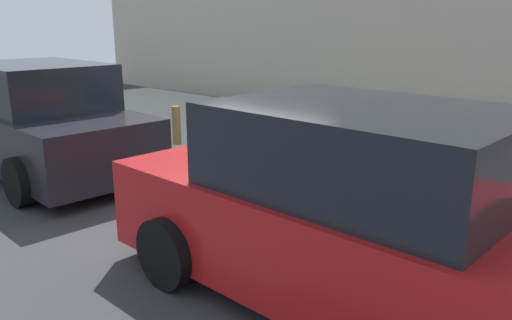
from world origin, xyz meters
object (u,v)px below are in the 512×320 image
Objects in this scene: suitcase_red_6 at (259,141)px; suitcase_black_7 at (238,139)px; suitcase_black_0 at (442,178)px; suitcase_olive_5 at (282,150)px; fire_hydrant at (205,123)px; suitcase_navy_2 at (363,167)px; suitcase_silver_3 at (333,157)px; bollard_post at (177,125)px; parked_car_red_0 at (362,215)px; suitcase_maroon_4 at (305,154)px; suitcase_teal_1 at (404,170)px; parked_car_charcoal_1 at (41,122)px.

suitcase_red_6 is 0.48m from suitcase_black_7.
suitcase_black_0 is 1.17× the size of suitcase_black_7.
fire_hydrant is at bearing -1.39° from suitcase_olive_5.
suitcase_navy_2 is 2.35m from suitcase_black_7.
suitcase_navy_2 is at bearing 179.69° from suitcase_red_6.
suitcase_red_6 is (1.34, 0.07, 0.02)m from suitcase_silver_3.
parked_car_red_0 is at bearing 156.96° from bollard_post.
suitcase_silver_3 is at bearing -51.03° from parked_car_red_0.
suitcase_maroon_4 is 0.64× the size of suitcase_red_6.
suitcase_teal_1 reaches higher than suitcase_navy_2.
parked_car_charcoal_1 reaches higher than bollard_post.
suitcase_teal_1 is at bearing -171.51° from suitcase_navy_2.
suitcase_navy_2 is 0.95× the size of suitcase_silver_3.
suitcase_red_6 is (2.93, 0.00, -0.03)m from suitcase_black_0.
suitcase_silver_3 is 1.10× the size of fire_hydrant.
parked_car_red_0 is at bearing 109.52° from suitcase_teal_1.
suitcase_black_0 is 1.12× the size of suitcase_navy_2.
suitcase_black_7 is at bearing -0.34° from suitcase_maroon_4.
suitcase_maroon_4 is 0.73× the size of fire_hydrant.
suitcase_navy_2 is 0.20× the size of parked_car_red_0.
suitcase_maroon_4 is 0.42m from suitcase_olive_5.
parked_car_red_0 is (-0.84, 2.36, 0.29)m from suitcase_teal_1.
suitcase_black_0 is 0.99× the size of suitcase_teal_1.
suitcase_silver_3 is (0.52, -0.08, 0.03)m from suitcase_navy_2.
suitcase_olive_5 is (0.42, 0.00, 0.00)m from suitcase_maroon_4.
suitcase_black_0 is 4.26m from fire_hydrant.
parked_car_charcoal_1 is at bearing 64.47° from fire_hydrant.
suitcase_olive_5 is 0.73× the size of suitcase_black_7.
suitcase_black_7 is at bearing -130.43° from parked_car_charcoal_1.
suitcase_olive_5 is 2.39m from bollard_post.
suitcase_olive_5 is 0.90× the size of bollard_post.
bollard_post is (1.92, 0.09, 0.01)m from suitcase_red_6.
parked_car_charcoal_1 reaches higher than fire_hydrant.
parked_car_charcoal_1 is (4.87, 2.36, 0.30)m from suitcase_teal_1.
suitcase_black_7 is at bearing -0.86° from suitcase_navy_2.
suitcase_black_0 is 1.03× the size of suitcase_red_6.
suitcase_black_0 is 1.18× the size of fire_hydrant.
suitcase_red_6 is 1.34m from fire_hydrant.
bollard_post is at bearing 2.17° from suitcase_teal_1.
parked_car_charcoal_1 reaches higher than suitcase_black_7.
parked_car_red_0 is at bearing 135.70° from suitcase_maroon_4.
suitcase_red_6 is at bearing -177.24° from bollard_post.
fire_hydrant reaches higher than suitcase_maroon_4.
suitcase_maroon_4 is 0.89m from suitcase_red_6.
suitcase_teal_1 reaches higher than suitcase_black_0.
parked_car_red_0 reaches higher than suitcase_black_7.
suitcase_navy_2 reaches higher than suitcase_maroon_4.
parked_car_charcoal_1 is (5.71, -0.00, 0.01)m from parked_car_red_0.
suitcase_teal_1 is 1.13× the size of suitcase_navy_2.
parked_car_red_0 reaches higher than suitcase_silver_3.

